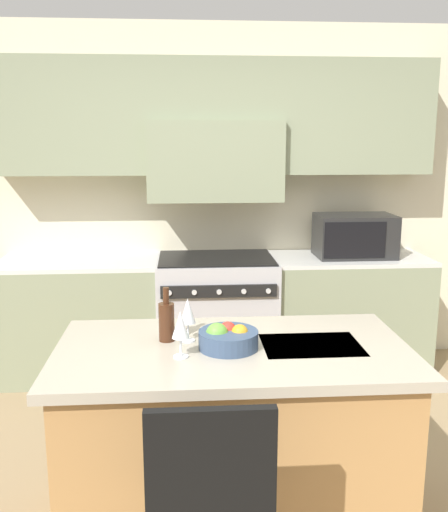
{
  "coord_description": "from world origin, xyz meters",
  "views": [
    {
      "loc": [
        -0.25,
        -2.3,
        1.82
      ],
      "look_at": [
        -0.02,
        0.88,
        1.16
      ],
      "focal_mm": 40.0,
      "sensor_mm": 36.0,
      "label": 1
    }
  ],
  "objects_px": {
    "wine_glass_far": "(188,312)",
    "fruit_bowl": "(227,338)",
    "wine_glass_near": "(180,326)",
    "microwave": "(355,236)",
    "wine_bottle": "(167,321)",
    "range_stove": "(216,315)"
  },
  "relations": [
    {
      "from": "wine_glass_far",
      "to": "fruit_bowl",
      "type": "xyz_separation_m",
      "value": [
        0.17,
        -0.1,
        -0.09
      ]
    },
    {
      "from": "fruit_bowl",
      "to": "wine_glass_near",
      "type": "bearing_deg",
      "value": -155.72
    },
    {
      "from": "microwave",
      "to": "wine_glass_far",
      "type": "height_order",
      "value": "microwave"
    },
    {
      "from": "range_stove",
      "to": "fruit_bowl",
      "type": "xyz_separation_m",
      "value": [
        -0.06,
        -1.88,
        0.49
      ]
    },
    {
      "from": "microwave",
      "to": "fruit_bowl",
      "type": "xyz_separation_m",
      "value": [
        -1.14,
        -1.9,
        -0.12
      ]
    },
    {
      "from": "wine_glass_near",
      "to": "fruit_bowl",
      "type": "relative_size",
      "value": 0.77
    },
    {
      "from": "wine_glass_far",
      "to": "wine_glass_near",
      "type": "bearing_deg",
      "value": -99.55
    },
    {
      "from": "range_stove",
      "to": "wine_glass_near",
      "type": "height_order",
      "value": "wine_glass_near"
    },
    {
      "from": "microwave",
      "to": "wine_bottle",
      "type": "relative_size",
      "value": 2.37
    },
    {
      "from": "wine_bottle",
      "to": "wine_glass_near",
      "type": "xyz_separation_m",
      "value": [
        0.06,
        -0.21,
        0.04
      ]
    },
    {
      "from": "wine_bottle",
      "to": "wine_glass_far",
      "type": "height_order",
      "value": "wine_bottle"
    },
    {
      "from": "wine_glass_far",
      "to": "fruit_bowl",
      "type": "relative_size",
      "value": 0.77
    },
    {
      "from": "range_stove",
      "to": "wine_bottle",
      "type": "bearing_deg",
      "value": -100.63
    },
    {
      "from": "wine_glass_near",
      "to": "fruit_bowl",
      "type": "xyz_separation_m",
      "value": [
        0.21,
        0.09,
        -0.09
      ]
    },
    {
      "from": "range_stove",
      "to": "wine_glass_far",
      "type": "xyz_separation_m",
      "value": [
        -0.23,
        -1.78,
        0.58
      ]
    },
    {
      "from": "wine_glass_near",
      "to": "wine_glass_far",
      "type": "bearing_deg",
      "value": 80.45
    },
    {
      "from": "wine_glass_near",
      "to": "wine_glass_far",
      "type": "distance_m",
      "value": 0.2
    },
    {
      "from": "microwave",
      "to": "fruit_bowl",
      "type": "bearing_deg",
      "value": -121.02
    },
    {
      "from": "wine_glass_near",
      "to": "wine_bottle",
      "type": "bearing_deg",
      "value": 107.02
    },
    {
      "from": "wine_glass_near",
      "to": "fruit_bowl",
      "type": "distance_m",
      "value": 0.24
    },
    {
      "from": "microwave",
      "to": "wine_bottle",
      "type": "bearing_deg",
      "value": -128.36
    },
    {
      "from": "microwave",
      "to": "wine_bottle",
      "type": "height_order",
      "value": "microwave"
    }
  ]
}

